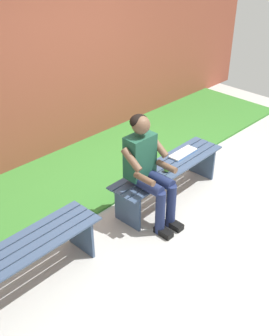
# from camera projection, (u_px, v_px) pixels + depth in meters

# --- Properties ---
(ground_plane) EXTENTS (10.00, 7.00, 0.04)m
(ground_plane) POSITION_uv_depth(u_px,v_px,m) (174.00, 287.00, 3.96)
(ground_plane) COLOR #B2B2AD
(grass_strip) EXTENTS (9.00, 2.19, 0.03)m
(grass_strip) POSITION_uv_depth(u_px,v_px,m) (31.00, 184.00, 5.41)
(grass_strip) COLOR #387A2D
(grass_strip) RESTS_ON ground
(brick_wall) EXTENTS (9.50, 0.24, 3.11)m
(brick_wall) POSITION_uv_depth(u_px,v_px,m) (27.00, 50.00, 5.31)
(brick_wall) COLOR #9E4C38
(brick_wall) RESTS_ON ground
(bench_near) EXTENTS (1.70, 0.48, 0.47)m
(bench_near) POSITION_uv_depth(u_px,v_px,m) (168.00, 173.00, 5.00)
(bench_near) COLOR #384C6B
(bench_near) RESTS_ON ground
(bench_far) EXTENTS (1.76, 0.48, 0.47)m
(bench_far) POSITION_uv_depth(u_px,v_px,m) (16.00, 261.00, 3.72)
(bench_far) COLOR #384C6B
(bench_far) RESTS_ON ground
(person_seated) EXTENTS (0.50, 0.69, 1.27)m
(person_seated) POSITION_uv_depth(u_px,v_px,m) (148.00, 167.00, 4.46)
(person_seated) COLOR #1E513D
(person_seated) RESTS_ON ground
(apple) EXTENTS (0.08, 0.08, 0.08)m
(apple) POSITION_uv_depth(u_px,v_px,m) (167.00, 169.00, 4.80)
(apple) COLOR #72B738
(apple) RESTS_ON bench_near
(book_open) EXTENTS (0.42, 0.17, 0.02)m
(book_open) POSITION_uv_depth(u_px,v_px,m) (183.00, 153.00, 5.17)
(book_open) COLOR white
(book_open) RESTS_ON bench_near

